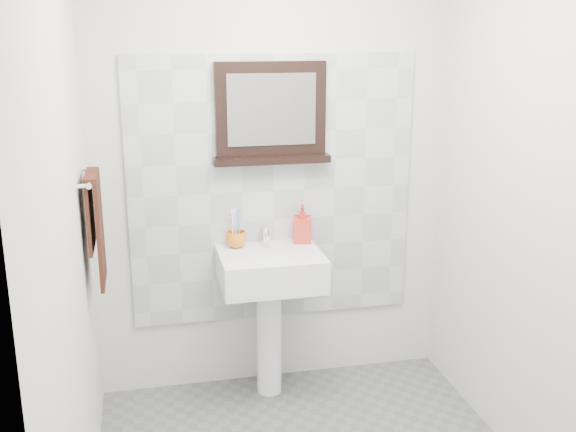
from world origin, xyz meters
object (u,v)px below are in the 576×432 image
object	(u,v)px
toothbrush_cup	(236,239)
hand_towel	(96,220)
pedestal_sink	(270,284)
soap_dispenser	(302,224)
framed_mirror	(271,115)

from	to	relation	value
toothbrush_cup	hand_towel	xyz separation A→B (m)	(-0.71, -0.30, 0.24)
pedestal_sink	hand_towel	size ratio (longest dim) A/B	1.75
toothbrush_cup	soap_dispenser	distance (m)	0.39
hand_towel	toothbrush_cup	bearing A→B (deg)	22.98
pedestal_sink	hand_towel	bearing A→B (deg)	-168.89
soap_dispenser	framed_mirror	distance (m)	0.63
soap_dispenser	framed_mirror	world-z (taller)	framed_mirror
pedestal_sink	soap_dispenser	xyz separation A→B (m)	(0.21, 0.14, 0.29)
toothbrush_cup	framed_mirror	world-z (taller)	framed_mirror
framed_mirror	hand_towel	distance (m)	1.08
toothbrush_cup	hand_towel	world-z (taller)	hand_towel
pedestal_sink	hand_towel	xyz separation A→B (m)	(-0.88, -0.17, 0.47)
soap_dispenser	hand_towel	size ratio (longest dim) A/B	0.39
soap_dispenser	pedestal_sink	bearing A→B (deg)	-132.06
pedestal_sink	toothbrush_cup	world-z (taller)	pedestal_sink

